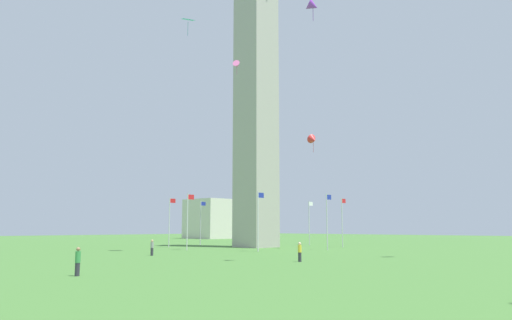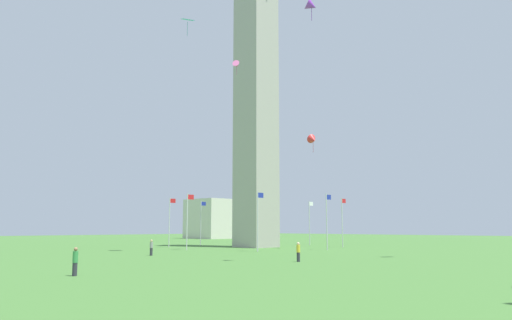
# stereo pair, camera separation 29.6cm
# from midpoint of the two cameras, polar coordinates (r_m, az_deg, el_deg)

# --- Properties ---
(ground_plane) EXTENTS (260.00, 260.00, 0.00)m
(ground_plane) POSITION_cam_midpoint_polar(r_m,az_deg,el_deg) (73.56, -0.12, -10.21)
(ground_plane) COLOR #3D6B2D
(obelisk_monument) EXTENTS (5.07, 5.07, 46.07)m
(obelisk_monument) POSITION_cam_midpoint_polar(r_m,az_deg,el_deg) (76.19, -0.11, 7.37)
(obelisk_monument) COLOR #A8A399
(obelisk_monument) RESTS_ON ground
(flagpole_n) EXTENTS (1.12, 0.14, 7.40)m
(flagpole_n) POSITION_cam_midpoint_polar(r_m,az_deg,el_deg) (83.40, 6.19, -7.09)
(flagpole_n) COLOR silver
(flagpole_n) RESTS_ON ground
(flagpole_ne) EXTENTS (1.12, 0.14, 7.40)m
(flagpole_ne) POSITION_cam_midpoint_polar(r_m,az_deg,el_deg) (86.56, -0.23, -7.17)
(flagpole_ne) COLOR silver
(flagpole_ne) RESTS_ON ground
(flagpole_e) EXTENTS (1.12, 0.14, 7.40)m
(flagpole_e) POSITION_cam_midpoint_polar(r_m,az_deg,el_deg) (83.12, -6.60, -7.08)
(flagpole_e) COLOR silver
(flagpole_e) RESTS_ON ground
(flagpole_se) EXTENTS (1.12, 0.14, 7.40)m
(flagpole_se) POSITION_cam_midpoint_polar(r_m,az_deg,el_deg) (74.47, -10.21, -6.92)
(flagpole_se) COLOR silver
(flagpole_se) RESTS_ON ground
(flagpole_s) EXTENTS (1.12, 0.14, 7.40)m
(flagpole_s) POSITION_cam_midpoint_polar(r_m,az_deg,el_deg) (64.83, -8.15, -6.84)
(flagpole_s) COLOR silver
(flagpole_s) RESTS_ON ground
(flagpole_sw) EXTENTS (1.12, 0.14, 7.40)m
(flagpole_sw) POSITION_cam_midpoint_polar(r_m,az_deg,el_deg) (60.55, 0.14, -6.85)
(flagpole_sw) COLOR silver
(flagpole_sw) RESTS_ON ground
(flagpole_w) EXTENTS (1.12, 0.14, 7.40)m
(flagpole_w) POSITION_cam_midpoint_polar(r_m,az_deg,el_deg) (65.20, 8.23, -6.84)
(flagpole_w) COLOR silver
(flagpole_w) RESTS_ON ground
(flagpole_nw) EXTENTS (1.12, 0.14, 7.40)m
(flagpole_nw) POSITION_cam_midpoint_polar(r_m,az_deg,el_deg) (74.92, 9.99, -6.93)
(flagpole_nw) COLOR silver
(flagpole_nw) RESTS_ON ground
(person_yellow_shirt) EXTENTS (0.32, 0.32, 1.67)m
(person_yellow_shirt) POSITION_cam_midpoint_polar(r_m,az_deg,el_deg) (42.93, 4.96, -10.72)
(person_yellow_shirt) COLOR #2D2D38
(person_yellow_shirt) RESTS_ON ground
(person_gray_shirt) EXTENTS (0.32, 0.32, 1.66)m
(person_gray_shirt) POSITION_cam_midpoint_polar(r_m,az_deg,el_deg) (53.11, -12.27, -10.03)
(person_gray_shirt) COLOR #2D2D38
(person_gray_shirt) RESTS_ON ground
(person_green_shirt) EXTENTS (0.32, 0.32, 1.74)m
(person_green_shirt) POSITION_cam_midpoint_polar(r_m,az_deg,el_deg) (32.33, -20.46, -11.13)
(person_green_shirt) COLOR #2D2D38
(person_green_shirt) RESTS_ON ground
(kite_red_delta) EXTENTS (1.79, 1.93, 2.62)m
(kite_red_delta) POSITION_cam_midpoint_polar(r_m,az_deg,el_deg) (68.99, 6.61, 2.38)
(kite_red_delta) COLOR red
(kite_cyan_diamond) EXTENTS (1.97, 1.93, 2.40)m
(kite_cyan_diamond) POSITION_cam_midpoint_polar(r_m,az_deg,el_deg) (63.94, -8.13, 15.96)
(kite_cyan_diamond) COLOR #33C6D1
(kite_pink_delta) EXTENTS (1.47, 1.41, 1.95)m
(kite_pink_delta) POSITION_cam_midpoint_polar(r_m,az_deg,el_deg) (66.77, -2.39, 11.08)
(kite_pink_delta) COLOR pink
(kite_purple_delta) EXTENTS (1.55, 1.52, 2.00)m
(kite_purple_delta) POSITION_cam_midpoint_polar(r_m,az_deg,el_deg) (45.10, 6.51, 17.54)
(kite_purple_delta) COLOR purple
(distant_building) EXTENTS (18.76, 11.68, 10.42)m
(distant_building) POSITION_cam_midpoint_polar(r_m,az_deg,el_deg) (134.64, -4.04, -6.93)
(distant_building) COLOR beige
(distant_building) RESTS_ON ground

